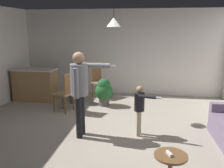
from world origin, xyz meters
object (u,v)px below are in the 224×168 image
person_adult (80,85)px  dining_chair_near_wall (66,91)px  kitchen_counter (36,84)px  side_table_by_couch (170,168)px  dining_chair_by_counter (99,80)px  spare_remote_on_table (169,153)px  potted_plant_corner (74,88)px  person_child (140,105)px  potted_plant_by_wall (104,91)px

person_adult → dining_chair_near_wall: (-0.77, 1.36, -0.50)m
kitchen_counter → person_adult: 3.08m
side_table_by_couch → dining_chair_by_counter: size_ratio=0.52×
spare_remote_on_table → potted_plant_corner: bearing=123.6°
person_child → dining_chair_near_wall: size_ratio=1.03×
kitchen_counter → potted_plant_by_wall: bearing=-6.5°
dining_chair_by_counter → spare_remote_on_table: 4.67m
person_adult → person_child: (1.15, 0.20, -0.41)m
dining_chair_near_wall → person_child: bearing=-102.0°
potted_plant_corner → potted_plant_by_wall: potted_plant_corner is taller
person_adult → dining_chair_near_wall: 1.64m
dining_chair_by_counter → spare_remote_on_table: dining_chair_by_counter is taller
dining_chair_near_wall → potted_plant_by_wall: 1.10m
potted_plant_by_wall → spare_remote_on_table: (1.50, -3.48, 0.12)m
dining_chair_by_counter → potted_plant_corner: dining_chair_by_counter is taller
person_child → potted_plant_by_wall: (-1.05, 1.81, -0.22)m
potted_plant_by_wall → dining_chair_by_counter: bearing=110.5°
kitchen_counter → person_adult: (2.03, -2.25, 0.57)m
side_table_by_couch → kitchen_counter: bearing=134.4°
kitchen_counter → dining_chair_near_wall: (1.25, -0.90, 0.07)m
dining_chair_by_counter → potted_plant_corner: size_ratio=1.29×
dining_chair_by_counter → person_child: bearing=64.3°
person_child → potted_plant_corner: size_ratio=1.32×
dining_chair_near_wall → potted_plant_corner: size_ratio=1.29×
person_adult → spare_remote_on_table: (1.60, -1.47, -0.51)m
dining_chair_near_wall → potted_plant_by_wall: (0.87, 0.65, -0.12)m
side_table_by_couch → spare_remote_on_table: bearing=-172.5°
person_adult → spare_remote_on_table: person_adult is taller
side_table_by_couch → person_adult: size_ratio=0.31×
dining_chair_near_wall → potted_plant_corner: (-0.02, 0.77, -0.12)m
person_child → dining_chair_by_counter: size_ratio=1.03×
kitchen_counter → potted_plant_corner: bearing=-5.7°
side_table_by_couch → dining_chair_near_wall: dining_chair_near_wall is taller
side_table_by_couch → dining_chair_by_counter: 4.68m
spare_remote_on_table → kitchen_counter: bearing=134.2°
side_table_by_couch → potted_plant_corner: bearing=123.9°
person_adult → potted_plant_corner: person_adult is taller
person_child → dining_chair_by_counter: bearing=-140.7°
dining_chair_near_wall → potted_plant_corner: 0.78m
person_child → potted_plant_by_wall: 2.10m
person_adult → person_child: bearing=102.4°
kitchen_counter → person_adult: person_adult is taller
dining_chair_near_wall → spare_remote_on_table: 3.69m
kitchen_counter → spare_remote_on_table: (3.62, -3.73, 0.06)m
spare_remote_on_table → dining_chair_by_counter: bearing=112.7°
side_table_by_couch → spare_remote_on_table: 0.21m
person_child → dining_chair_near_wall: person_child is taller
potted_plant_corner → dining_chair_near_wall: bearing=-88.3°
potted_plant_corner → person_child: bearing=-44.7°
kitchen_counter → potted_plant_by_wall: (2.12, -0.24, -0.06)m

